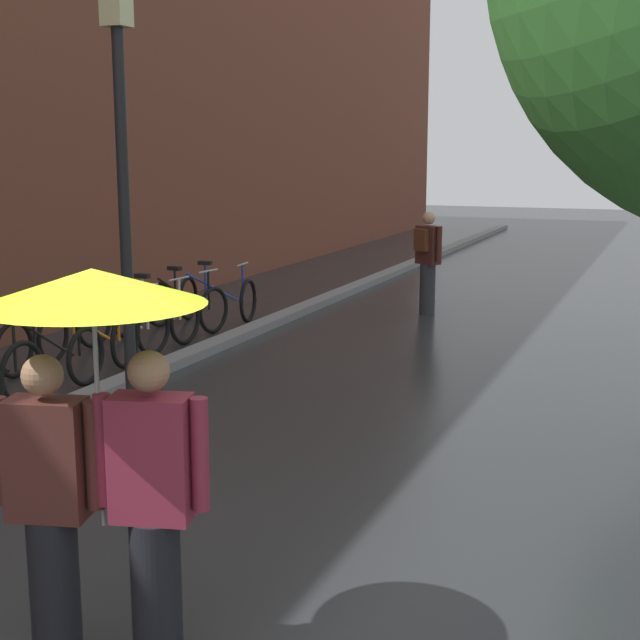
# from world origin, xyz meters

# --- Properties ---
(kerb_strip) EXTENTS (0.30, 36.00, 0.12)m
(kerb_strip) POSITION_xyz_m (-3.20, 10.00, 0.06)
(kerb_strip) COLOR slate
(kerb_strip) RESTS_ON ground
(parked_bicycle_2) EXTENTS (1.09, 0.72, 0.96)m
(parked_bicycle_2) POSITION_xyz_m (-4.15, 4.74, 0.38)
(parked_bicycle_2) COLOR black
(parked_bicycle_2) RESTS_ON ground
(parked_bicycle_3) EXTENTS (1.15, 0.81, 0.96)m
(parked_bicycle_3) POSITION_xyz_m (-4.22, 5.58, 0.38)
(parked_bicycle_3) COLOR black
(parked_bicycle_3) RESTS_ON ground
(parked_bicycle_4) EXTENTS (1.14, 0.80, 0.96)m
(parked_bicycle_4) POSITION_xyz_m (-4.28, 6.44, 0.38)
(parked_bicycle_4) COLOR black
(parked_bicycle_4) RESTS_ON ground
(parked_bicycle_5) EXTENTS (1.13, 0.78, 0.96)m
(parked_bicycle_5) POSITION_xyz_m (-4.24, 7.18, 0.38)
(parked_bicycle_5) COLOR black
(parked_bicycle_5) RESTS_ON ground
(parked_bicycle_6) EXTENTS (1.17, 0.84, 0.96)m
(parked_bicycle_6) POSITION_xyz_m (-4.25, 8.06, 0.38)
(parked_bicycle_6) COLOR black
(parked_bicycle_6) RESTS_ON ground
(parked_bicycle_7) EXTENTS (1.16, 0.83, 0.96)m
(parked_bicycle_7) POSITION_xyz_m (-4.15, 8.87, 0.38)
(parked_bicycle_7) COLOR black
(parked_bicycle_7) RESTS_ON ground
(couple_under_umbrella) EXTENTS (1.12, 1.12, 2.13)m
(couple_under_umbrella) POSITION_xyz_m (0.02, -0.04, 1.41)
(couple_under_umbrella) COLOR black
(couple_under_umbrella) RESTS_ON ground
(street_lamp_post) EXTENTS (0.24, 0.24, 4.20)m
(street_lamp_post) POSITION_xyz_m (-2.60, 4.11, 2.46)
(street_lamp_post) COLOR black
(street_lamp_post) RESTS_ON ground
(pedestrian_walking_midground) EXTENTS (0.52, 0.44, 1.70)m
(pedestrian_walking_midground) POSITION_xyz_m (-1.22, 10.72, 0.91)
(pedestrian_walking_midground) COLOR #2D2D33
(pedestrian_walking_midground) RESTS_ON ground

